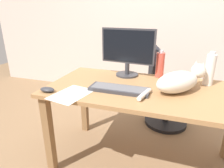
{
  "coord_description": "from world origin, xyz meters",
  "views": [
    {
      "loc": [
        0.18,
        -1.38,
        1.24
      ],
      "look_at": [
        -0.23,
        -0.15,
        0.76
      ],
      "focal_mm": 31.1,
      "sensor_mm": 36.0,
      "label": 1
    }
  ],
  "objects_px": {
    "office_chair": "(164,93)",
    "computer_mouse": "(47,90)",
    "cat": "(180,81)",
    "keyboard": "(119,89)",
    "water_bottle": "(210,70)",
    "spray_bottle": "(160,65)",
    "monitor": "(128,51)"
  },
  "relations": [
    {
      "from": "office_chair",
      "to": "computer_mouse",
      "type": "relative_size",
      "value": 8.24
    },
    {
      "from": "cat",
      "to": "keyboard",
      "type": "bearing_deg",
      "value": -162.17
    },
    {
      "from": "water_bottle",
      "to": "spray_bottle",
      "type": "relative_size",
      "value": 1.1
    },
    {
      "from": "computer_mouse",
      "to": "monitor",
      "type": "bearing_deg",
      "value": 51.5
    },
    {
      "from": "monitor",
      "to": "water_bottle",
      "type": "relative_size",
      "value": 1.81
    },
    {
      "from": "keyboard",
      "to": "office_chair",
      "type": "bearing_deg",
      "value": 71.43
    },
    {
      "from": "office_chair",
      "to": "keyboard",
      "type": "xyz_separation_m",
      "value": [
        -0.28,
        -0.84,
        0.33
      ]
    },
    {
      "from": "office_chair",
      "to": "cat",
      "type": "xyz_separation_m",
      "value": [
        0.13,
        -0.7,
        0.4
      ]
    },
    {
      "from": "cat",
      "to": "water_bottle",
      "type": "xyz_separation_m",
      "value": [
        0.21,
        0.21,
        0.04
      ]
    },
    {
      "from": "office_chair",
      "to": "water_bottle",
      "type": "height_order",
      "value": "water_bottle"
    },
    {
      "from": "office_chair",
      "to": "monitor",
      "type": "bearing_deg",
      "value": -124.84
    },
    {
      "from": "water_bottle",
      "to": "keyboard",
      "type": "bearing_deg",
      "value": -151.06
    },
    {
      "from": "office_chair",
      "to": "monitor",
      "type": "height_order",
      "value": "monitor"
    },
    {
      "from": "computer_mouse",
      "to": "spray_bottle",
      "type": "height_order",
      "value": "spray_bottle"
    },
    {
      "from": "spray_bottle",
      "to": "office_chair",
      "type": "bearing_deg",
      "value": 84.67
    },
    {
      "from": "office_chair",
      "to": "spray_bottle",
      "type": "relative_size",
      "value": 3.77
    },
    {
      "from": "keyboard",
      "to": "water_bottle",
      "type": "height_order",
      "value": "water_bottle"
    },
    {
      "from": "keyboard",
      "to": "spray_bottle",
      "type": "distance_m",
      "value": 0.5
    },
    {
      "from": "cat",
      "to": "computer_mouse",
      "type": "relative_size",
      "value": 4.27
    },
    {
      "from": "office_chair",
      "to": "water_bottle",
      "type": "bearing_deg",
      "value": -55.05
    },
    {
      "from": "keyboard",
      "to": "monitor",
      "type": "bearing_deg",
      "value": 95.94
    },
    {
      "from": "keyboard",
      "to": "computer_mouse",
      "type": "height_order",
      "value": "computer_mouse"
    },
    {
      "from": "monitor",
      "to": "keyboard",
      "type": "distance_m",
      "value": 0.43
    },
    {
      "from": "monitor",
      "to": "computer_mouse",
      "type": "height_order",
      "value": "monitor"
    },
    {
      "from": "water_bottle",
      "to": "spray_bottle",
      "type": "distance_m",
      "value": 0.39
    },
    {
      "from": "computer_mouse",
      "to": "cat",
      "type": "bearing_deg",
      "value": 19.44
    },
    {
      "from": "water_bottle",
      "to": "spray_bottle",
      "type": "xyz_separation_m",
      "value": [
        -0.38,
        0.08,
        -0.01
      ]
    },
    {
      "from": "monitor",
      "to": "computer_mouse",
      "type": "relative_size",
      "value": 4.37
    },
    {
      "from": "monitor",
      "to": "water_bottle",
      "type": "xyz_separation_m",
      "value": [
        0.66,
        -0.03,
        -0.1
      ]
    },
    {
      "from": "keyboard",
      "to": "spray_bottle",
      "type": "height_order",
      "value": "spray_bottle"
    },
    {
      "from": "office_chair",
      "to": "cat",
      "type": "distance_m",
      "value": 0.82
    },
    {
      "from": "computer_mouse",
      "to": "water_bottle",
      "type": "xyz_separation_m",
      "value": [
        1.11,
        0.53,
        0.11
      ]
    }
  ]
}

